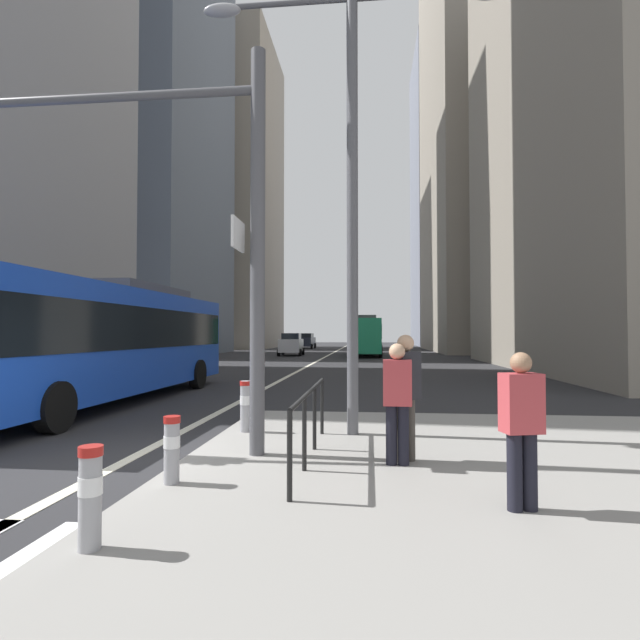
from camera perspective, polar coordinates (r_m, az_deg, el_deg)
name	(u,v)px	position (r m, az deg, el deg)	size (l,w,h in m)	color
ground_plane	(304,368)	(27.47, -1.84, -5.57)	(160.00, 160.00, 0.00)	#28282B
median_island	(526,488)	(6.69, 22.72, -17.45)	(9.00, 10.00, 0.15)	gray
lane_centre_line	(322,359)	(37.39, 0.21, -4.50)	(0.20, 80.00, 0.01)	beige
office_tower_left_mid	(155,108)	(51.62, -18.53, 22.19)	(10.29, 16.90, 45.30)	slate
office_tower_left_far	(223,197)	(69.51, -11.15, 13.81)	(13.71, 16.49, 40.62)	gray
office_tower_right_near	(625,84)	(32.84, 31.80, 22.22)	(11.48, 23.02, 30.07)	gray
office_tower_right_mid	(491,94)	(62.53, 19.20, 23.45)	(13.38, 22.54, 56.55)	gray
office_tower_right_far	(454,199)	(83.83, 15.20, 13.35)	(12.45, 16.67, 46.84)	slate
city_bus_blue_oncoming	(106,336)	(14.74, -23.48, -1.75)	(2.75, 12.11, 3.40)	blue
city_bus_red_receding	(365,334)	(42.90, 5.27, -1.67)	(2.74, 10.93, 3.40)	#198456
car_oncoming_mid	(291,344)	(43.00, -3.34, -2.80)	(2.19, 4.13, 1.94)	silver
car_receding_near	(373,341)	(62.55, 6.18, -2.41)	(2.12, 4.51, 1.94)	black
car_receding_far	(372,341)	(61.75, 6.05, -2.42)	(2.18, 4.33, 1.94)	#B2A899
car_oncoming_far	(306,341)	(62.87, -1.58, -2.41)	(2.16, 4.20, 1.94)	#232838
traffic_signal_gantry	(144,191)	(8.17, -19.70, 13.82)	(5.38, 0.65, 6.00)	#515156
street_lamp_post	(352,145)	(9.36, 3.75, 19.50)	(5.50, 0.32, 8.00)	#56565B
bollard_left	(90,492)	(4.68, -25.03, -17.54)	(0.20, 0.20, 0.84)	#99999E
bollard_right	(172,446)	(6.25, -16.76, -13.75)	(0.20, 0.20, 0.79)	#99999E
bollard_back	(245,403)	(9.11, -8.64, -9.52)	(0.20, 0.20, 0.91)	#99999E
pedestrian_railing	(310,409)	(7.06, -1.18, -10.24)	(0.06, 3.57, 0.98)	black
pedestrian_waiting	(522,423)	(5.44, 22.27, -10.97)	(0.43, 0.32, 1.58)	black
pedestrian_walking	(397,398)	(6.81, 8.92, -8.85)	(0.39, 0.25, 1.63)	black
pedestrian_far	(406,391)	(7.00, 9.88, -8.03)	(0.44, 0.44, 1.75)	#423D38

